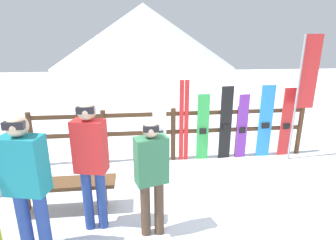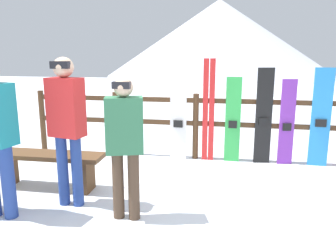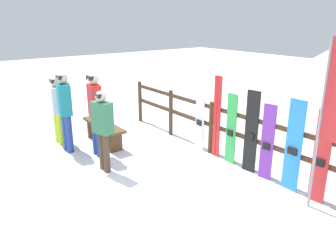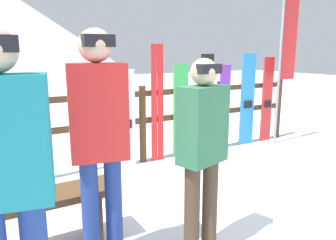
# 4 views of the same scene
# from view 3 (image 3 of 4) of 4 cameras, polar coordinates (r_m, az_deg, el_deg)

# --- Properties ---
(ground_plane) EXTENTS (40.00, 40.00, 0.00)m
(ground_plane) POSITION_cam_3_polar(r_m,az_deg,el_deg) (6.20, -6.23, -9.86)
(ground_plane) COLOR white
(fence) EXTENTS (5.81, 0.10, 1.14)m
(fence) POSITION_cam_3_polar(r_m,az_deg,el_deg) (7.07, 7.53, -0.45)
(fence) COLOR #4C331E
(fence) RESTS_ON ground
(bench) EXTENTS (1.53, 0.36, 0.50)m
(bench) POSITION_cam_3_polar(r_m,az_deg,el_deg) (7.73, -11.16, -1.47)
(bench) COLOR brown
(bench) RESTS_ON ground
(person_plaid_green) EXTENTS (0.44, 0.32, 1.57)m
(person_plaid_green) POSITION_cam_3_polar(r_m,az_deg,el_deg) (6.21, -11.32, -0.92)
(person_plaid_green) COLOR #4C3828
(person_plaid_green) RESTS_ON ground
(person_teal) EXTENTS (0.50, 0.34, 1.73)m
(person_teal) POSITION_cam_3_polar(r_m,az_deg,el_deg) (7.35, -17.51, 2.21)
(person_teal) COLOR navy
(person_teal) RESTS_ON ground
(person_red) EXTENTS (0.44, 0.30, 1.77)m
(person_red) POSITION_cam_3_polar(r_m,az_deg,el_deg) (6.91, -12.59, 2.04)
(person_red) COLOR navy
(person_red) RESTS_ON ground
(person_white) EXTENTS (0.49, 0.31, 1.56)m
(person_white) POSITION_cam_3_polar(r_m,az_deg,el_deg) (7.91, -18.78, 2.26)
(person_white) COLOR #B7D826
(person_white) RESTS_ON ground
(snowboard_white) EXTENTS (0.28, 0.07, 1.38)m
(snowboard_white) POSITION_cam_3_polar(r_m,az_deg,el_deg) (7.23, 5.58, 0.08)
(snowboard_white) COLOR white
(snowboard_white) RESTS_ON ground
(ski_pair_red) EXTENTS (0.19, 0.02, 1.73)m
(ski_pair_red) POSITION_cam_3_polar(r_m,az_deg,el_deg) (6.83, 8.52, 0.47)
(ski_pair_red) COLOR red
(ski_pair_red) RESTS_ON ground
(snowboard_green) EXTENTS (0.25, 0.06, 1.43)m
(snowboard_green) POSITION_cam_3_polar(r_m,az_deg,el_deg) (6.61, 10.93, -1.61)
(snowboard_green) COLOR green
(snowboard_green) RESTS_ON ground
(snowboard_black_stripe) EXTENTS (0.27, 0.08, 1.58)m
(snowboard_black_stripe) POSITION_cam_3_polar(r_m,az_deg,el_deg) (6.29, 14.29, -2.11)
(snowboard_black_stripe) COLOR black
(snowboard_black_stripe) RESTS_ON ground
(snowboard_purple) EXTENTS (0.24, 0.09, 1.41)m
(snowboard_purple) POSITION_cam_3_polar(r_m,az_deg,el_deg) (6.11, 16.91, -3.80)
(snowboard_purple) COLOR purple
(snowboard_purple) RESTS_ON ground
(snowboard_blue) EXTENTS (0.30, 0.06, 1.59)m
(snowboard_blue) POSITION_cam_3_polar(r_m,az_deg,el_deg) (5.82, 21.01, -4.32)
(snowboard_blue) COLOR #288CE0
(snowboard_blue) RESTS_ON ground
(snowboard_red) EXTENTS (0.26, 0.07, 1.52)m
(snowboard_red) POSITION_cam_3_polar(r_m,az_deg,el_deg) (5.61, 25.11, -5.99)
(snowboard_red) COLOR red
(snowboard_red) RESTS_ON ground
(rental_flag) EXTENTS (0.40, 0.04, 2.60)m
(rental_flag) POSITION_cam_3_polar(r_m,az_deg,el_deg) (5.10, 26.49, 2.08)
(rental_flag) COLOR #99999E
(rental_flag) RESTS_ON ground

